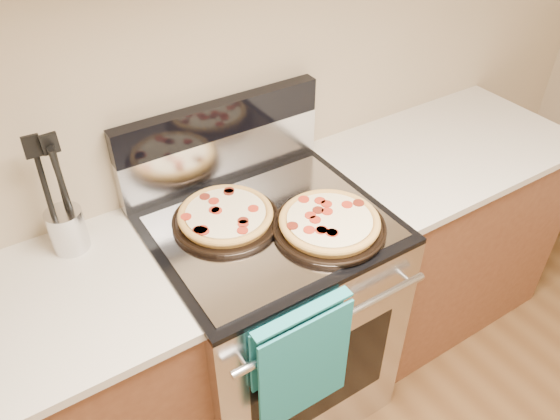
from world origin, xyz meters
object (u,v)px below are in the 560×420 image
range_body (270,317)px  utensil_crock (68,230)px  pepperoni_pizza_back (226,216)px  pepperoni_pizza_front (329,223)px

range_body → utensil_crock: bearing=157.3°
range_body → utensil_crock: (-0.57, 0.24, 0.53)m
pepperoni_pizza_back → pepperoni_pizza_front: size_ratio=0.95×
range_body → pepperoni_pizza_back: size_ratio=2.61×
range_body → pepperoni_pizza_back: 0.52m
range_body → pepperoni_pizza_front: size_ratio=2.49×
pepperoni_pizza_front → utensil_crock: utensil_crock is taller
pepperoni_pizza_front → utensil_crock: bearing=152.0°
pepperoni_pizza_back → utensil_crock: size_ratio=2.48×
pepperoni_pizza_front → range_body: bearing=135.2°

